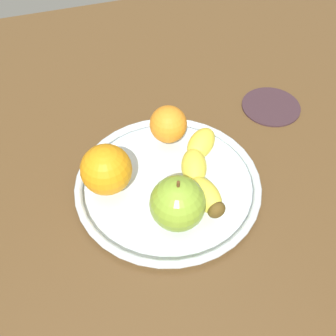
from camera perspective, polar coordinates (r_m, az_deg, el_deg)
ground_plane at (r=66.24cm, az=0.00°, el=-3.80°), size 117.22×117.22×4.00cm
fruit_bowl at (r=63.92cm, az=0.00°, el=-2.25°), size 28.41×28.41×1.80cm
banana at (r=62.32cm, az=4.51°, el=-0.25°), size 17.32×9.09×3.79cm
apple at (r=56.02cm, az=1.33°, el=-4.86°), size 7.66×7.66×8.46cm
orange_front_left at (r=60.38cm, az=-8.42°, el=-0.22°), size 7.50×7.50×7.50cm
orange_center at (r=67.16cm, az=0.04°, el=5.99°), size 6.05×6.05×6.05cm
ambient_coaster at (r=79.55cm, az=13.89°, el=8.24°), size 10.67×10.67×0.60cm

